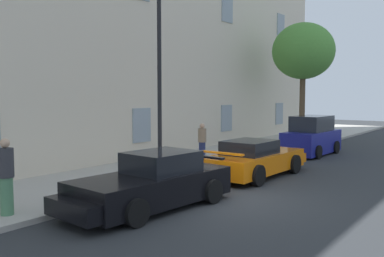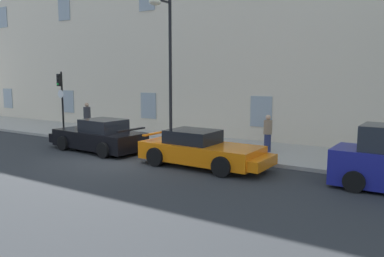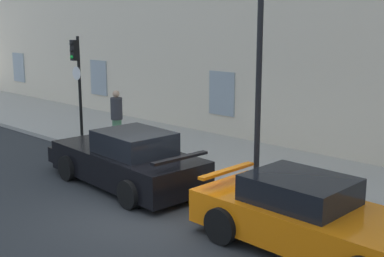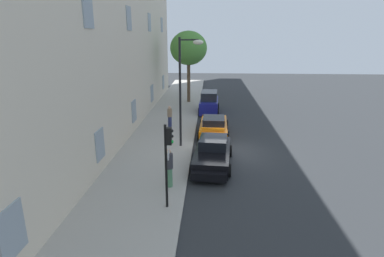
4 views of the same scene
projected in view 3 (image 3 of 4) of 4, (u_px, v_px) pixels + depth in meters
ground_plane at (156, 213)px, 11.06m from camera, size 80.00×80.00×0.00m
sidewalk at (268, 170)px, 13.99m from camera, size 60.00×4.35×0.14m
sportscar_red_lead at (124, 160)px, 12.89m from camera, size 4.93×2.29×1.44m
sportscar_yellow_flank at (322, 222)px, 9.00m from camera, size 4.97×2.15×1.33m
traffic_light at (77, 70)px, 16.76m from camera, size 0.44×0.36×3.42m
pedestrian_admiring at (117, 118)px, 16.03m from camera, size 0.49×0.49×1.80m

